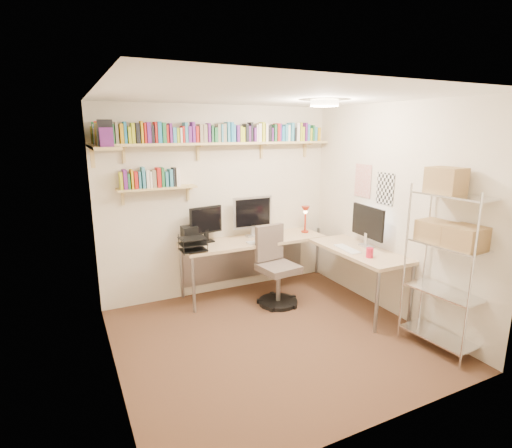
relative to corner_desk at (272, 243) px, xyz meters
The scene contains 6 objects.
ground 1.31m from the corner_desk, 117.12° to the right, with size 3.20×3.20×0.00m, color #4D3121.
room_shell 1.34m from the corner_desk, 116.93° to the right, with size 3.24×3.04×2.52m.
wall_shelves 1.60m from the corner_desk, 159.56° to the left, with size 3.12×1.09×0.80m.
corner_desk is the anchor object (origin of this frame).
office_chair 0.37m from the corner_desk, 100.02° to the right, with size 0.53×0.53×1.00m.
wire_rack 2.14m from the corner_desk, 63.57° to the right, with size 0.42×0.75×1.84m.
Camera 1 is at (-1.89, -3.43, 2.19)m, focal length 28.00 mm.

